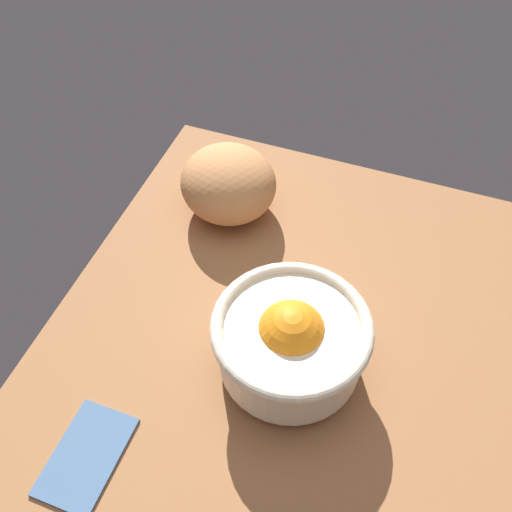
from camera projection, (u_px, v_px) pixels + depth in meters
ground_plane at (300, 358)px, 77.90cm from camera, size 73.36×65.05×3.00cm
fruit_bowl at (291, 341)px, 70.76cm from camera, size 18.67×18.67×11.34cm
bread_loaf at (228, 183)px, 89.10cm from camera, size 19.17×19.39×10.24cm
napkin_folded at (86, 455)px, 67.81cm from camera, size 11.98×7.29×0.81cm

